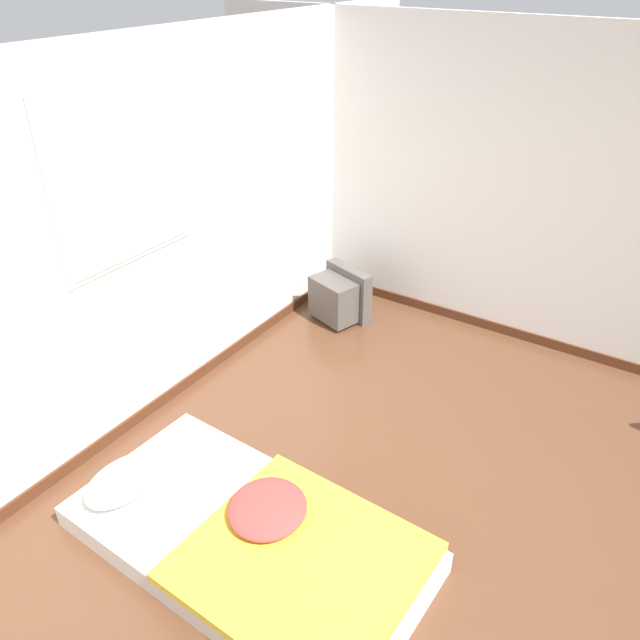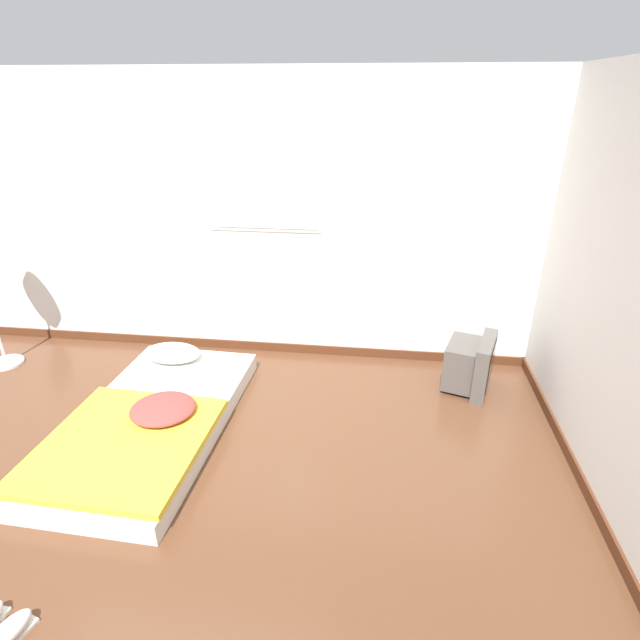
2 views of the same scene
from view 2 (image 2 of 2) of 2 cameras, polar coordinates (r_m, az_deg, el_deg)
The scene contains 4 objects.
ground_plane at distance 3.41m, azimuth -24.00°, elevation -22.89°, with size 20.00×20.00×0.00m, color brown.
wall_back at distance 4.80m, azimuth -11.67°, elevation 10.86°, with size 8.29×0.08×2.60m.
mattress_bed at distance 4.13m, azimuth -18.81°, elevation -10.63°, with size 1.16×2.11×0.29m.
crt_tv at distance 4.56m, azimuth 16.86°, elevation -4.85°, with size 0.49×0.56×0.49m.
Camera 2 is at (1.52, -1.87, 2.41)m, focal length 28.00 mm.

